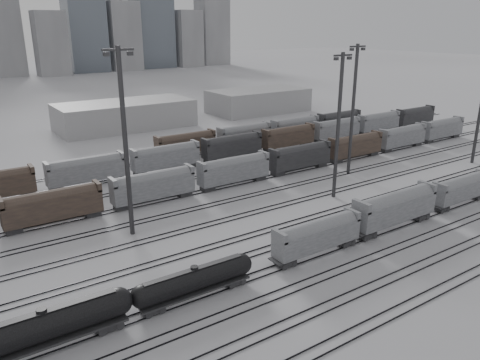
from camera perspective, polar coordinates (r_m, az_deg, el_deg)
ground at (r=64.54m, az=9.10°, el=-9.56°), size 900.00×900.00×0.00m
tracks at (r=76.82m, az=0.21°, el=-4.52°), size 220.00×71.50×0.16m
tank_car_a at (r=50.51m, az=-22.78°, el=-16.21°), size 17.70×2.95×4.37m
tank_car_b at (r=54.99m, az=-5.54°, el=-12.07°), size 15.46×2.58×3.82m
hopper_car_a at (r=64.57m, az=9.40°, el=-6.54°), size 13.81×2.74×4.94m
hopper_car_b at (r=75.62m, az=18.37°, el=-3.07°), size 16.03×3.18×5.73m
hopper_car_c at (r=89.96m, az=25.38°, el=-0.89°), size 13.70×2.72×4.90m
light_mast_b at (r=68.27m, az=-13.83°, el=4.77°), size 4.39×0.70×27.42m
light_mast_c at (r=83.90m, az=11.91°, el=6.75°), size 4.11×0.66×25.69m
light_mast_d at (r=98.92m, az=13.62°, el=8.62°), size 4.24×0.68×26.50m
bg_string_near at (r=91.39m, az=-0.75°, el=1.09°), size 151.00×3.00×5.60m
bg_string_mid at (r=109.54m, az=-0.98°, el=4.03°), size 151.00×3.00×5.60m
bg_string_far at (r=125.76m, az=3.74°, el=5.88°), size 66.00×3.00×5.60m
warehouse_mid at (r=147.13m, az=-13.81°, el=7.71°), size 40.00×18.00×8.00m
warehouse_right at (r=170.67m, az=2.26°, el=9.64°), size 35.00×18.00×8.00m
skyline at (r=324.98m, az=-26.35°, el=17.46°), size 316.00×22.40×95.00m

